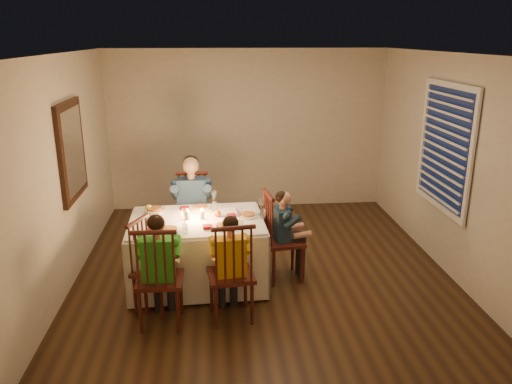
{
  "coord_description": "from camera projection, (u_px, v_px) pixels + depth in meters",
  "views": [
    {
      "loc": [
        -0.57,
        -5.57,
        2.79
      ],
      "look_at": [
        -0.07,
        0.15,
        0.98
      ],
      "focal_mm": 35.0,
      "sensor_mm": 36.0,
      "label": 1
    }
  ],
  "objects": [
    {
      "name": "orange_fruit",
      "position": [
        218.0,
        214.0,
        5.71
      ],
      "size": [
        0.08,
        0.08,
        0.08
      ],
      "primitive_type": "sphere",
      "color": "#F85D14",
      "rests_on": "dining_table"
    },
    {
      "name": "chair_end",
      "position": [
        283.0,
        277.0,
        6.01
      ],
      "size": [
        0.49,
        0.5,
        1.09
      ],
      "primitive_type": null,
      "rotation": [
        0.0,
        0.0,
        1.72
      ],
      "color": "black",
      "rests_on": "ground"
    },
    {
      "name": "wall_right",
      "position": [
        449.0,
        165.0,
        5.97
      ],
      "size": [
        0.02,
        5.0,
        2.6
      ],
      "primitive_type": "cube",
      "color": "beige",
      "rests_on": "ground"
    },
    {
      "name": "ceiling",
      "position": [
        263.0,
        53.0,
        5.39
      ],
      "size": [
        5.0,
        5.0,
        0.0
      ],
      "primitive_type": "plane",
      "color": "white",
      "rests_on": "wall_back"
    },
    {
      "name": "chair_near_left",
      "position": [
        163.0,
        323.0,
        5.06
      ],
      "size": [
        0.46,
        0.44,
        1.09
      ],
      "primitive_type": null,
      "rotation": [
        0.0,
        0.0,
        3.11
      ],
      "color": "black",
      "rests_on": "ground"
    },
    {
      "name": "child_green",
      "position": [
        163.0,
        323.0,
        5.06
      ],
      "size": [
        0.43,
        0.39,
        1.18
      ],
      "primitive_type": null,
      "rotation": [
        0.0,
        0.0,
        3.11
      ],
      "color": "green",
      "rests_on": "ground"
    },
    {
      "name": "candle_right",
      "position": [
        202.0,
        215.0,
        5.64
      ],
      "size": [
        0.06,
        0.06,
        0.1
      ],
      "primitive_type": "cylinder",
      "color": "silver",
      "rests_on": "dining_table"
    },
    {
      "name": "chair_near_right",
      "position": [
        232.0,
        317.0,
        5.16
      ],
      "size": [
        0.5,
        0.48,
        1.09
      ],
      "primitive_type": null,
      "rotation": [
        0.0,
        0.0,
        3.27
      ],
      "color": "black",
      "rests_on": "ground"
    },
    {
      "name": "chair_extra",
      "position": [
        158.0,
        308.0,
        5.33
      ],
      "size": [
        0.53,
        0.54,
        1.0
      ],
      "primitive_type": null,
      "rotation": [
        0.0,
        0.0,
        1.13
      ],
      "color": "black",
      "rests_on": "ground"
    },
    {
      "name": "serving_bowl",
      "position": [
        155.0,
        211.0,
        5.82
      ],
      "size": [
        0.27,
        0.27,
        0.05
      ],
      "primitive_type": "imported",
      "rotation": [
        0.0,
        0.0,
        -0.3
      ],
      "color": "silver",
      "rests_on": "dining_table"
    },
    {
      "name": "child_yellow",
      "position": [
        232.0,
        317.0,
        5.16
      ],
      "size": [
        0.43,
        0.4,
        1.13
      ],
      "primitive_type": null,
      "rotation": [
        0.0,
        0.0,
        3.27
      ],
      "color": "gold",
      "rests_on": "ground"
    },
    {
      "name": "ground",
      "position": [
        262.0,
        271.0,
        6.18
      ],
      "size": [
        5.0,
        5.0,
        0.0
      ],
      "primitive_type": "plane",
      "color": "black",
      "rests_on": "ground"
    },
    {
      "name": "wall_left",
      "position": [
        64.0,
        174.0,
        5.6
      ],
      "size": [
        0.02,
        5.0,
        2.6
      ],
      "primitive_type": "cube",
      "color": "beige",
      "rests_on": "ground"
    },
    {
      "name": "candle_left",
      "position": [
        188.0,
        216.0,
        5.62
      ],
      "size": [
        0.06,
        0.06,
        0.1
      ],
      "primitive_type": "cylinder",
      "color": "silver",
      "rests_on": "dining_table"
    },
    {
      "name": "child_teal",
      "position": [
        283.0,
        277.0,
        6.01
      ],
      "size": [
        0.39,
        0.41,
        1.09
      ],
      "primitive_type": null,
      "rotation": [
        0.0,
        0.0,
        1.72
      ],
      "color": "#192C3E",
      "rests_on": "ground"
    },
    {
      "name": "wall_mirror",
      "position": [
        72.0,
        151.0,
        5.82
      ],
      "size": [
        0.06,
        0.95,
        1.15
      ],
      "color": "black",
      "rests_on": "wall_left"
    },
    {
      "name": "squash",
      "position": [
        149.0,
        208.0,
        5.86
      ],
      "size": [
        0.09,
        0.09,
        0.09
      ],
      "primitive_type": "sphere",
      "color": "yellow",
      "rests_on": "dining_table"
    },
    {
      "name": "setting_green",
      "position": [
        169.0,
        230.0,
        5.31
      ],
      "size": [
        0.27,
        0.27,
        0.02
      ],
      "primitive_type": "cylinder",
      "rotation": [
        0.0,
        0.0,
        0.04
      ],
      "color": "silver",
      "rests_on": "dining_table"
    },
    {
      "name": "wall_back",
      "position": [
        248.0,
        130.0,
        8.16
      ],
      "size": [
        4.5,
        0.02,
        2.6
      ],
      "primitive_type": "cube",
      "color": "beige",
      "rests_on": "ground"
    },
    {
      "name": "setting_yellow",
      "position": [
        224.0,
        227.0,
        5.4
      ],
      "size": [
        0.27,
        0.27,
        0.02
      ],
      "primitive_type": "cylinder",
      "rotation": [
        0.0,
        0.0,
        0.04
      ],
      "color": "silver",
      "rests_on": "dining_table"
    },
    {
      "name": "dining_table",
      "position": [
        197.0,
        238.0,
        5.71
      ],
      "size": [
        1.57,
        1.16,
        0.77
      ],
      "rotation": [
        0.0,
        0.0,
        0.04
      ],
      "color": "white",
      "rests_on": "ground"
    },
    {
      "name": "setting_adult",
      "position": [
        200.0,
        208.0,
        5.99
      ],
      "size": [
        0.27,
        0.27,
        0.02
      ],
      "primitive_type": "cylinder",
      "rotation": [
        0.0,
        0.0,
        0.04
      ],
      "color": "silver",
      "rests_on": "dining_table"
    },
    {
      "name": "window_blinds",
      "position": [
        444.0,
        147.0,
        6.0
      ],
      "size": [
        0.07,
        1.34,
        1.54
      ],
      "color": "#0C1533",
      "rests_on": "wall_right"
    },
    {
      "name": "adult",
      "position": [
        194.0,
        254.0,
        6.66
      ],
      "size": [
        0.51,
        0.47,
        1.33
      ],
      "primitive_type": null,
      "rotation": [
        0.0,
        0.0,
        -0.01
      ],
      "color": "#304E78",
      "rests_on": "ground"
    },
    {
      "name": "setting_teal",
      "position": [
        247.0,
        216.0,
        5.73
      ],
      "size": [
        0.27,
        0.27,
        0.02
      ],
      "primitive_type": "cylinder",
      "rotation": [
        0.0,
        0.0,
        0.04
      ],
      "color": "silver",
      "rests_on": "dining_table"
    },
    {
      "name": "chair_adult",
      "position": [
        194.0,
        254.0,
        6.66
      ],
      "size": [
        0.45,
        0.43,
        1.09
      ],
      "primitive_type": null,
      "rotation": [
        0.0,
        0.0,
        -0.01
      ],
      "color": "black",
      "rests_on": "ground"
    }
  ]
}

